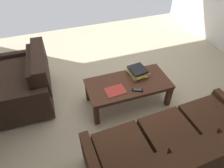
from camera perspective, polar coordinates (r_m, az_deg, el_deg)
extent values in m
cube|color=beige|center=(3.43, 1.78, -1.89)|extent=(5.18, 5.10, 0.01)
cylinder|color=black|center=(3.24, 23.71, -9.22)|extent=(0.05, 0.05, 0.06)
cylinder|color=black|center=(2.67, -3.87, -19.87)|extent=(0.05, 0.05, 0.06)
cube|color=#472B1C|center=(2.56, 16.34, -17.75)|extent=(1.77, 0.90, 0.34)
cube|color=#472B1C|center=(2.70, 27.19, -9.87)|extent=(0.57, 0.74, 0.10)
cube|color=#472B1C|center=(2.39, 17.11, -14.68)|extent=(0.57, 0.74, 0.10)
cube|color=#472B1C|center=(2.19, 4.03, -19.98)|extent=(0.57, 0.74, 0.10)
cube|color=#472B1C|center=(2.16, 23.61, -19.87)|extent=(1.73, 0.27, 0.47)
cube|color=#472B1C|center=(2.19, 21.76, -17.70)|extent=(0.52, 0.15, 0.33)
cylinder|color=black|center=(3.93, -28.59, -0.77)|extent=(0.05, 0.05, 0.06)
cylinder|color=black|center=(3.80, -17.94, 1.44)|extent=(0.05, 0.05, 0.06)
cylinder|color=black|center=(3.22, -17.04, -7.26)|extent=(0.05, 0.05, 0.06)
cube|color=#33231C|center=(3.41, -24.37, -1.17)|extent=(0.89, 0.96, 0.37)
cube|color=#33231C|center=(3.27, -25.86, 1.77)|extent=(0.78, 0.90, 0.10)
cube|color=#33231C|center=(3.14, -19.65, 4.89)|extent=(0.20, 0.95, 0.44)
cube|color=#33231C|center=(3.16, -21.60, 4.47)|extent=(0.14, 0.85, 0.31)
cube|color=#33231C|center=(3.78, -24.50, 4.81)|extent=(0.87, 0.12, 0.53)
cube|color=#33231C|center=(2.99, -24.97, -6.78)|extent=(0.87, 0.12, 0.53)
cube|color=#4C2819|center=(2.99, 4.68, 0.05)|extent=(1.24, 0.59, 0.04)
cube|color=#4C2819|center=(3.02, 4.63, -0.58)|extent=(1.14, 0.53, 0.05)
cube|color=#4C2819|center=(3.50, 11.64, 2.23)|extent=(0.07, 0.07, 0.37)
cube|color=#4C2819|center=(3.18, -6.88, -2.00)|extent=(0.07, 0.07, 0.37)
cube|color=#4C2819|center=(3.20, 15.77, -3.31)|extent=(0.07, 0.07, 0.37)
cube|color=#4C2819|center=(2.84, -4.47, -8.74)|extent=(0.07, 0.07, 0.37)
cube|color=silver|center=(3.14, 7.33, 2.98)|extent=(0.27, 0.28, 0.02)
cube|color=#E0CC4C|center=(3.11, 7.58, 3.06)|extent=(0.25, 0.28, 0.02)
cube|color=#E0CC4C|center=(3.10, 7.35, 3.41)|extent=(0.31, 0.34, 0.02)
cube|color=#385693|center=(3.09, 7.34, 3.91)|extent=(0.23, 0.27, 0.03)
cube|color=black|center=(3.07, 7.33, 4.16)|extent=(0.27, 0.29, 0.03)
cube|color=black|center=(2.86, 7.25, -1.72)|extent=(0.16, 0.11, 0.02)
cube|color=#59595B|center=(2.85, 7.27, -1.56)|extent=(0.11, 0.07, 0.00)
cube|color=#C63833|center=(2.83, 0.99, -1.91)|extent=(0.30, 0.23, 0.01)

